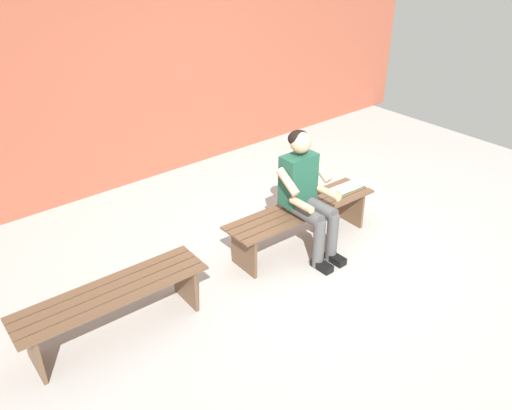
# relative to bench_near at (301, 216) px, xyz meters

# --- Properties ---
(ground_plane) EXTENTS (10.00, 7.00, 0.04)m
(ground_plane) POSITION_rel_bench_near_xyz_m (1.01, 1.00, -0.34)
(ground_plane) COLOR #9E9E99
(brick_wall) EXTENTS (9.50, 0.24, 2.85)m
(brick_wall) POSITION_rel_bench_near_xyz_m (0.50, -2.44, 1.10)
(brick_wall) COLOR #9E4C38
(brick_wall) RESTS_ON ground
(bench_near) EXTENTS (1.68, 0.45, 0.42)m
(bench_near) POSITION_rel_bench_near_xyz_m (0.00, 0.00, 0.00)
(bench_near) COLOR brown
(bench_near) RESTS_ON ground
(bench_far) EXTENTS (1.53, 0.44, 0.42)m
(bench_far) POSITION_rel_bench_near_xyz_m (2.03, 0.00, -0.00)
(bench_far) COLOR brown
(bench_far) RESTS_ON ground
(person_seated) EXTENTS (0.50, 0.69, 1.23)m
(person_seated) POSITION_rel_bench_near_xyz_m (0.05, 0.10, 0.35)
(person_seated) COLOR #1E513D
(person_seated) RESTS_ON ground
(apple) EXTENTS (0.08, 0.08, 0.08)m
(apple) POSITION_rel_bench_near_xyz_m (-0.41, 0.08, 0.14)
(apple) COLOR #72B738
(apple) RESTS_ON bench_near
(book_open) EXTENTS (0.42, 0.17, 0.02)m
(book_open) POSITION_rel_bench_near_xyz_m (-0.61, 0.01, 0.11)
(book_open) COLOR white
(book_open) RESTS_ON bench_near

